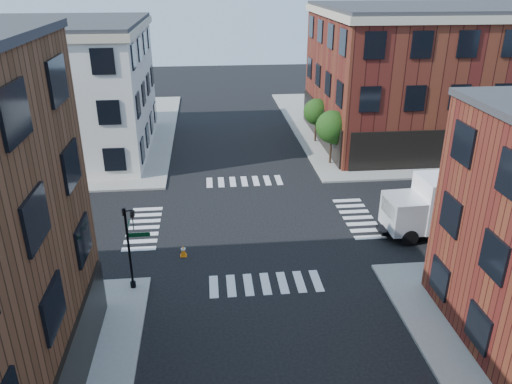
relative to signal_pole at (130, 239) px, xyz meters
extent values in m
plane|color=black|center=(6.72, 6.68, -2.86)|extent=(120.00, 120.00, 0.00)
cube|color=gray|center=(27.72, 27.68, -2.78)|extent=(30.00, 30.00, 0.15)
cube|color=gray|center=(-14.28, 27.68, -2.78)|extent=(30.00, 30.00, 0.15)
cube|color=#4D1613|center=(27.22, 22.68, 3.14)|extent=(25.00, 16.00, 12.00)
cube|color=silver|center=(-12.28, 22.68, 2.64)|extent=(22.00, 16.00, 11.00)
cylinder|color=black|center=(14.22, 16.68, -1.97)|extent=(0.18, 0.18, 1.47)
cylinder|color=black|center=(14.22, 16.68, -1.24)|extent=(0.12, 0.12, 1.47)
sphere|color=#16330E|center=(14.22, 16.68, 0.44)|extent=(2.69, 2.69, 2.69)
sphere|color=#16330E|center=(14.47, 16.58, -0.10)|extent=(1.85, 1.85, 1.85)
cylinder|color=black|center=(14.22, 22.68, -2.04)|extent=(0.18, 0.18, 1.33)
cylinder|color=black|center=(14.22, 22.68, -1.38)|extent=(0.12, 0.12, 1.33)
sphere|color=#16330E|center=(14.22, 22.68, 0.14)|extent=(2.43, 2.43, 2.43)
sphere|color=#16330E|center=(14.47, 22.58, -0.35)|extent=(1.67, 1.67, 1.67)
cylinder|color=black|center=(-0.08, -0.12, -0.56)|extent=(0.12, 0.12, 4.60)
cylinder|color=black|center=(-0.08, -0.12, -2.56)|extent=(0.28, 0.28, 0.30)
cube|color=#053819|center=(0.47, -0.12, 0.29)|extent=(1.10, 0.03, 0.22)
cube|color=#053819|center=(-0.08, 0.43, 0.54)|extent=(0.03, 1.10, 0.22)
imported|color=black|center=(0.27, -0.02, 1.04)|extent=(0.22, 0.18, 1.10)
imported|color=black|center=(-0.18, 0.23, 1.04)|extent=(0.18, 0.22, 1.10)
cube|color=white|center=(19.54, 4.13, -0.69)|extent=(6.12, 2.88, 3.20)
cube|color=maroon|center=(19.60, 2.82, -0.69)|extent=(2.27, 0.15, 0.72)
cube|color=maroon|center=(19.47, 5.44, -0.69)|extent=(2.27, 0.15, 0.72)
cube|color=silver|center=(15.62, 3.93, -1.26)|extent=(2.19, 2.58, 2.07)
cube|color=black|center=(14.64, 3.88, -0.89)|extent=(0.20, 1.97, 0.93)
cube|color=black|center=(18.30, 4.07, -2.34)|extent=(8.31, 1.45, 0.26)
cylinder|color=black|center=(15.67, 2.85, -2.34)|extent=(1.05, 0.41, 1.03)
cylinder|color=black|center=(15.56, 5.01, -2.34)|extent=(1.05, 0.41, 1.03)
cylinder|color=black|center=(19.39, 3.03, -2.34)|extent=(1.05, 0.41, 1.03)
cylinder|color=black|center=(19.28, 5.20, -2.34)|extent=(1.05, 0.41, 1.03)
cylinder|color=black|center=(21.86, 3.16, -2.34)|extent=(1.05, 0.41, 1.03)
cylinder|color=black|center=(21.76, 5.33, -2.34)|extent=(1.05, 0.41, 1.03)
cube|color=orange|center=(2.37, 2.94, -2.84)|extent=(0.38, 0.38, 0.04)
cone|color=orange|center=(2.37, 2.94, -2.51)|extent=(0.36, 0.36, 0.69)
cylinder|color=white|center=(2.37, 2.94, -2.42)|extent=(0.26, 0.26, 0.08)
camera|label=1|loc=(4.02, -22.04, 12.04)|focal=35.00mm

